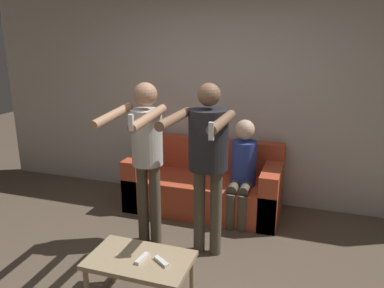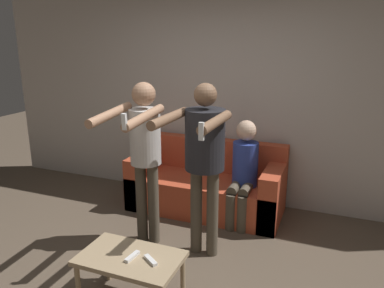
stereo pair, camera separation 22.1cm
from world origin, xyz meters
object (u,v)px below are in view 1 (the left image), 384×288
person_seated (242,167)px  remote_far (161,261)px  person_standing_right (208,149)px  couch (205,186)px  person_standing_left (146,147)px  coffee_table (140,264)px  remote_near (142,258)px

person_seated → remote_far: (-0.27, -1.69, -0.20)m
person_standing_right → person_seated: person_standing_right is taller
couch → remote_far: couch is taller
person_standing_left → remote_far: bearing=-59.7°
couch → person_seated: person_seated is taller
couch → person_seated: 0.61m
person_standing_left → person_standing_right: 0.61m
person_standing_left → coffee_table: (0.34, -0.87, -0.65)m
person_standing_left → person_standing_right: person_standing_right is taller
person_seated → remote_near: size_ratio=7.53×
remote_near → remote_far: 0.15m
person_standing_right → remote_near: bearing=-105.2°
couch → person_standing_left: size_ratio=1.11×
couch → remote_near: (0.06, -1.85, 0.15)m
person_seated → remote_far: size_ratio=8.03×
person_standing_left → person_standing_right: (0.60, 0.00, 0.03)m
person_standing_right → coffee_table: (-0.27, -0.87, -0.68)m
remote_near → couch: bearing=91.9°
person_seated → coffee_table: size_ratio=1.49×
person_standing_left → coffee_table: size_ratio=2.09×
person_seated → remote_far: 1.72m
person_seated → remote_far: bearing=-99.0°
person_seated → coffee_table: (-0.45, -1.68, -0.26)m
person_standing_left → person_standing_right: bearing=0.4°
coffee_table → couch: bearing=91.0°
person_standing_left → couch: bearing=72.6°
person_standing_left → remote_near: (0.36, -0.88, -0.58)m
coffee_table → person_standing_right: bearing=72.9°
couch → coffee_table: size_ratio=2.32×
person_standing_right → remote_near: size_ratio=10.69×
person_standing_right → remote_far: (-0.09, -0.88, -0.61)m
couch → remote_near: couch is taller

